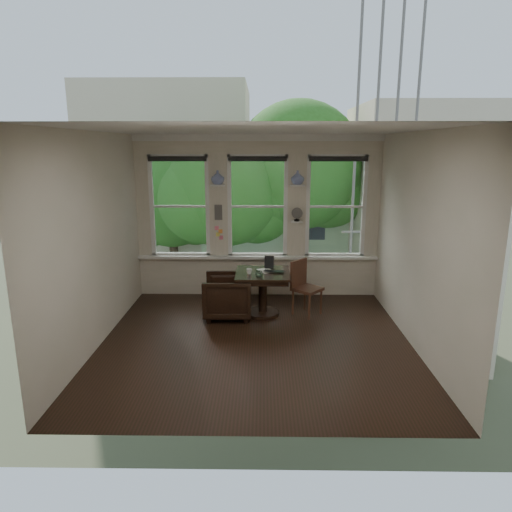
{
  "coord_description": "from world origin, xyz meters",
  "views": [
    {
      "loc": [
        0.1,
        -6.21,
        2.8
      ],
      "look_at": [
        -0.01,
        0.9,
        1.08
      ],
      "focal_mm": 32.0,
      "sensor_mm": 36.0,
      "label": 1
    }
  ],
  "objects_px": {
    "table": "(263,294)",
    "side_chair_right": "(307,288)",
    "armchair_left": "(227,296)",
    "mug": "(249,271)",
    "laptop": "(273,272)"
  },
  "relations": [
    {
      "from": "side_chair_right",
      "to": "armchair_left",
      "type": "bearing_deg",
      "value": 136.55
    },
    {
      "from": "side_chair_right",
      "to": "mug",
      "type": "relative_size",
      "value": 9.67
    },
    {
      "from": "armchair_left",
      "to": "mug",
      "type": "xyz_separation_m",
      "value": [
        0.37,
        -0.01,
        0.43
      ]
    },
    {
      "from": "side_chair_right",
      "to": "laptop",
      "type": "xyz_separation_m",
      "value": [
        -0.58,
        -0.08,
        0.3
      ]
    },
    {
      "from": "armchair_left",
      "to": "side_chair_right",
      "type": "height_order",
      "value": "side_chair_right"
    },
    {
      "from": "table",
      "to": "armchair_left",
      "type": "height_order",
      "value": "table"
    },
    {
      "from": "side_chair_right",
      "to": "laptop",
      "type": "relative_size",
      "value": 2.74
    },
    {
      "from": "table",
      "to": "side_chair_right",
      "type": "height_order",
      "value": "side_chair_right"
    },
    {
      "from": "table",
      "to": "side_chair_right",
      "type": "distance_m",
      "value": 0.76
    },
    {
      "from": "laptop",
      "to": "side_chair_right",
      "type": "bearing_deg",
      "value": 22.52
    },
    {
      "from": "table",
      "to": "side_chair_right",
      "type": "xyz_separation_m",
      "value": [
        0.75,
        0.04,
        0.09
      ]
    },
    {
      "from": "table",
      "to": "side_chair_right",
      "type": "bearing_deg",
      "value": 2.99
    },
    {
      "from": "armchair_left",
      "to": "mug",
      "type": "relative_size",
      "value": 8.33
    },
    {
      "from": "armchair_left",
      "to": "mug",
      "type": "distance_m",
      "value": 0.57
    },
    {
      "from": "armchair_left",
      "to": "mug",
      "type": "height_order",
      "value": "mug"
    }
  ]
}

